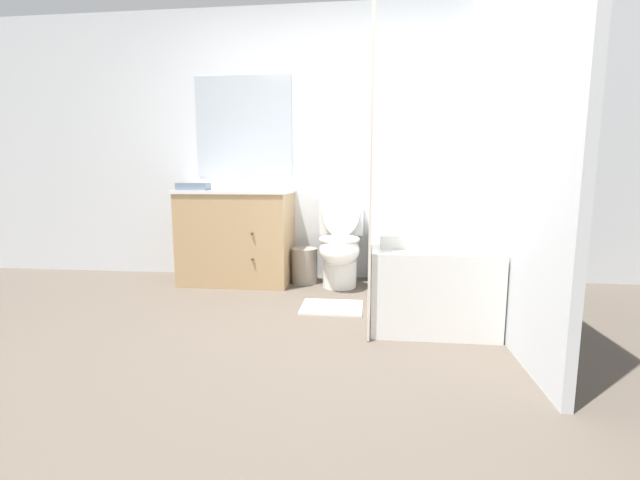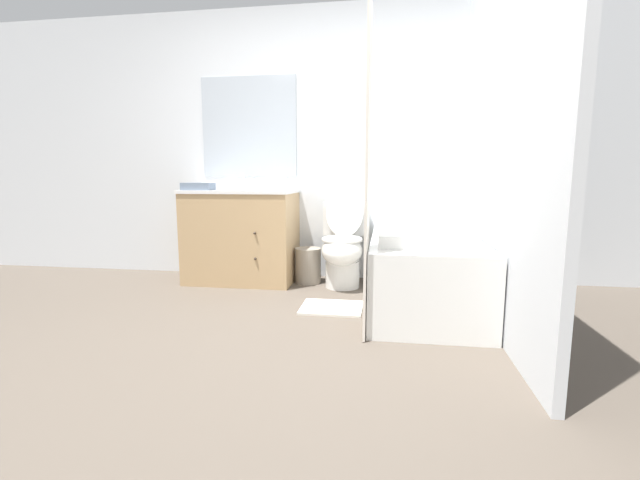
% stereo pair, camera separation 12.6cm
% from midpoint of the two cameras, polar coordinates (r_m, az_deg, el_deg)
% --- Properties ---
extents(ground_plane, '(14.00, 14.00, 0.00)m').
position_cam_midpoint_polar(ground_plane, '(2.47, -5.98, -14.54)').
color(ground_plane, brown).
extents(wall_back, '(8.00, 0.06, 2.50)m').
position_cam_midpoint_polar(wall_back, '(4.10, -0.69, 12.48)').
color(wall_back, silver).
rests_on(wall_back, ground_plane).
extents(wall_right, '(0.05, 2.81, 2.50)m').
position_cam_midpoint_polar(wall_right, '(3.23, 20.61, 13.01)').
color(wall_right, silver).
rests_on(wall_right, ground_plane).
extents(vanity_cabinet, '(0.99, 0.61, 0.85)m').
position_cam_midpoint_polar(vanity_cabinet, '(3.99, -11.82, 0.60)').
color(vanity_cabinet, tan).
rests_on(vanity_cabinet, ground_plane).
extents(sink_faucet, '(0.14, 0.12, 0.12)m').
position_cam_midpoint_polar(sink_faucet, '(4.12, -11.24, 7.15)').
color(sink_faucet, silver).
rests_on(sink_faucet, vanity_cabinet).
extents(toilet, '(0.39, 0.64, 0.86)m').
position_cam_midpoint_polar(toilet, '(3.76, 1.74, -0.78)').
color(toilet, white).
rests_on(toilet, ground_plane).
extents(bathtub, '(0.76, 1.59, 0.52)m').
position_cam_midpoint_polar(bathtub, '(3.33, 12.27, -3.89)').
color(bathtub, white).
rests_on(bathtub, ground_plane).
extents(shower_curtain, '(0.02, 0.37, 1.96)m').
position_cam_midpoint_polar(shower_curtain, '(2.59, 5.41, 8.92)').
color(shower_curtain, silver).
rests_on(shower_curtain, ground_plane).
extents(wastebasket, '(0.24, 0.24, 0.32)m').
position_cam_midpoint_polar(wastebasket, '(3.91, -2.99, -3.43)').
color(wastebasket, gray).
rests_on(wastebasket, ground_plane).
extents(tissue_box, '(0.15, 0.13, 0.10)m').
position_cam_midpoint_polar(tissue_box, '(3.94, -10.46, 7.17)').
color(tissue_box, white).
rests_on(tissue_box, vanity_cabinet).
extents(soap_dispenser, '(0.07, 0.07, 0.17)m').
position_cam_midpoint_polar(soap_dispenser, '(3.89, -6.54, 7.77)').
color(soap_dispenser, white).
rests_on(soap_dispenser, vanity_cabinet).
extents(hand_towel_folded, '(0.27, 0.15, 0.06)m').
position_cam_midpoint_polar(hand_towel_folded, '(3.89, -17.42, 6.82)').
color(hand_towel_folded, slate).
rests_on(hand_towel_folded, vanity_cabinet).
extents(bath_towel_folded, '(0.35, 0.22, 0.08)m').
position_cam_midpoint_polar(bath_towel_folded, '(2.76, 10.42, -0.11)').
color(bath_towel_folded, white).
rests_on(bath_towel_folded, bathtub).
extents(bath_mat, '(0.45, 0.37, 0.02)m').
position_cam_midpoint_polar(bath_mat, '(3.19, 0.45, -8.99)').
color(bath_mat, silver).
rests_on(bath_mat, ground_plane).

